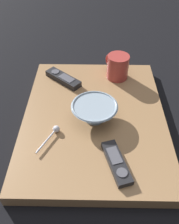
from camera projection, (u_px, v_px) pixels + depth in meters
ground_plane at (94, 122)px, 0.93m from camera, size 6.00×6.00×0.00m
table at (94, 118)px, 0.91m from camera, size 0.52×0.67×0.04m
cereal_bowl at (96, 111)px, 0.86m from camera, size 0.17×0.17×0.07m
coffee_mug at (117, 67)px, 1.03m from camera, size 0.10×0.11×0.10m
teaspoon at (54, 131)px, 0.82m from camera, size 0.07×0.12×0.02m
tv_remote_near at (116, 162)px, 0.73m from camera, size 0.09×0.17×0.02m
tv_remote_far at (63, 78)px, 1.04m from camera, size 0.16×0.15×0.03m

